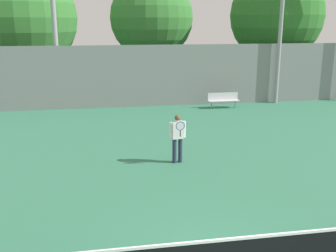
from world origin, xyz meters
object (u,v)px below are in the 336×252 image
object	(u,v)px
tree_dark_dense	(152,18)
tennis_player	(178,136)
tree_green_tall	(24,18)
tree_green_broad	(277,15)
bench_courtside_far	(223,99)

from	to	relation	value
tree_dark_dense	tennis_player	bearing A→B (deg)	-94.21
tree_green_tall	tree_green_broad	bearing A→B (deg)	-6.09
tree_green_broad	tree_dark_dense	world-z (taller)	tree_green_broad
tree_green_tall	tree_dark_dense	distance (m)	8.22
tree_green_tall	tree_dark_dense	size ratio (longest dim) A/B	1.07
tennis_player	tree_dark_dense	bearing A→B (deg)	77.20
tennis_player	bench_courtside_far	size ratio (longest dim) A/B	0.97
bench_courtside_far	tree_green_broad	size ratio (longest dim) A/B	0.21
tree_green_tall	tennis_player	bearing A→B (deg)	-64.09
bench_courtside_far	tree_green_tall	size ratio (longest dim) A/B	0.21
tennis_player	bench_courtside_far	world-z (taller)	tennis_player
tree_dark_dense	tree_green_tall	bearing A→B (deg)	-178.41
tennis_player	tree_green_tall	xyz separation A→B (m)	(-7.12, 14.65, 3.95)
tennis_player	tree_dark_dense	distance (m)	15.44
bench_courtside_far	tree_dark_dense	xyz separation A→B (m)	(-3.12, 6.65, 4.39)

